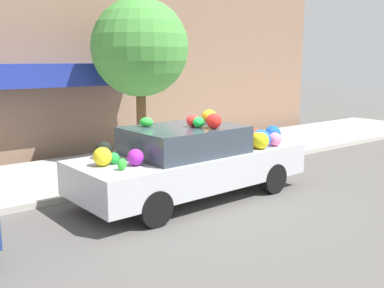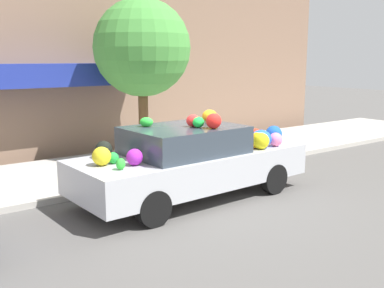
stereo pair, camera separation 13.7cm
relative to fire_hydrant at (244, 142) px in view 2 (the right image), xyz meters
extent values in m
plane|color=#565451|center=(-2.93, -1.71, -0.46)|extent=(60.00, 60.00, 0.00)
cube|color=#B2ADA3|center=(-2.93, 0.99, -0.40)|extent=(24.00, 3.20, 0.12)
cube|color=#846651|center=(-2.93, 3.24, 2.33)|extent=(18.00, 0.30, 5.59)
cube|color=navy|center=(-3.61, 2.64, 1.71)|extent=(4.05, 0.90, 0.55)
cylinder|color=brown|center=(-2.19, 1.28, 0.60)|extent=(0.24, 0.24, 1.89)
sphere|color=#47933D|center=(-2.19, 1.28, 2.37)|extent=(2.35, 2.35, 2.35)
cylinder|color=#B2B2B7|center=(0.00, 0.00, -0.07)|extent=(0.20, 0.20, 0.55)
sphere|color=#B2B2B7|center=(0.00, 0.00, 0.26)|extent=(0.18, 0.18, 0.18)
cube|color=#B7BABF|center=(-2.93, -1.75, 0.12)|extent=(4.55, 1.89, 0.58)
cube|color=#333D47|center=(-3.11, -1.75, 0.66)|extent=(2.08, 1.59, 0.49)
cylinder|color=black|center=(-1.57, -0.91, -0.17)|extent=(0.59, 0.20, 0.59)
cylinder|color=black|center=(-1.51, -2.49, -0.17)|extent=(0.59, 0.20, 0.59)
cylinder|color=black|center=(-4.35, -1.01, -0.17)|extent=(0.59, 0.20, 0.59)
cylinder|color=black|center=(-4.30, -2.59, -0.17)|extent=(0.59, 0.20, 0.59)
ellipsoid|color=black|center=(-1.02, -1.64, 0.51)|extent=(0.41, 0.39, 0.19)
ellipsoid|color=orange|center=(-1.97, -1.23, 0.51)|extent=(0.26, 0.26, 0.19)
sphere|color=purple|center=(-4.31, -2.06, 0.55)|extent=(0.33, 0.33, 0.27)
sphere|color=black|center=(-4.47, -1.26, 0.56)|extent=(0.36, 0.36, 0.30)
ellipsoid|color=green|center=(-3.67, -1.36, 0.99)|extent=(0.31, 0.31, 0.17)
sphere|color=yellow|center=(-4.75, -1.76, 0.57)|extent=(0.40, 0.40, 0.31)
ellipsoid|color=red|center=(-2.99, -1.86, 1.01)|extent=(0.31, 0.29, 0.22)
ellipsoid|color=green|center=(-2.98, -2.00, 1.00)|extent=(0.33, 0.32, 0.19)
sphere|color=red|center=(-1.56, -1.97, 0.53)|extent=(0.31, 0.31, 0.23)
sphere|color=#F8A110|center=(-1.73, -2.23, 0.57)|extent=(0.35, 0.35, 0.31)
sphere|color=blue|center=(-0.99, -1.96, 0.58)|extent=(0.45, 0.45, 0.34)
sphere|color=pink|center=(-1.81, -1.52, 0.54)|extent=(0.35, 0.35, 0.26)
sphere|color=yellow|center=(-1.08, -1.79, 0.52)|extent=(0.30, 0.30, 0.21)
ellipsoid|color=yellow|center=(-2.02, -1.20, 0.52)|extent=(0.38, 0.38, 0.21)
sphere|color=green|center=(-1.68, -1.57, 0.56)|extent=(0.34, 0.34, 0.29)
sphere|color=red|center=(-1.38, -1.40, 0.53)|extent=(0.30, 0.30, 0.23)
ellipsoid|color=green|center=(-4.63, -2.18, 0.51)|extent=(0.21, 0.19, 0.18)
sphere|color=red|center=(-2.84, -2.26, 1.04)|extent=(0.35, 0.35, 0.27)
sphere|color=green|center=(-4.54, -1.74, 0.51)|extent=(0.22, 0.22, 0.19)
sphere|color=yellow|center=(-1.73, -2.33, 0.57)|extent=(0.44, 0.44, 0.32)
ellipsoid|color=blue|center=(-1.64, -2.23, 0.59)|extent=(0.51, 0.51, 0.35)
ellipsoid|color=red|center=(-1.55, -1.98, 0.58)|extent=(0.35, 0.30, 0.33)
sphere|color=pink|center=(-1.30, -2.29, 0.55)|extent=(0.32, 0.32, 0.27)
ellipsoid|color=orange|center=(-2.40, -1.59, 1.02)|extent=(0.45, 0.45, 0.24)
camera|label=1|loc=(-7.87, -8.20, 2.11)|focal=42.00mm
camera|label=2|loc=(-7.76, -8.28, 2.11)|focal=42.00mm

